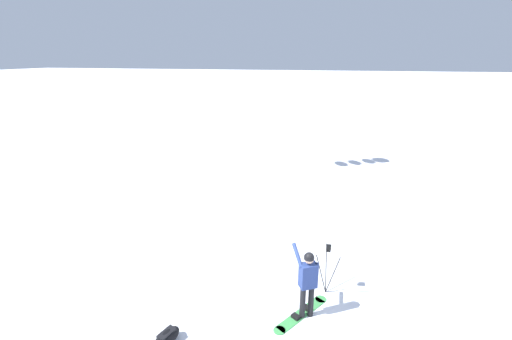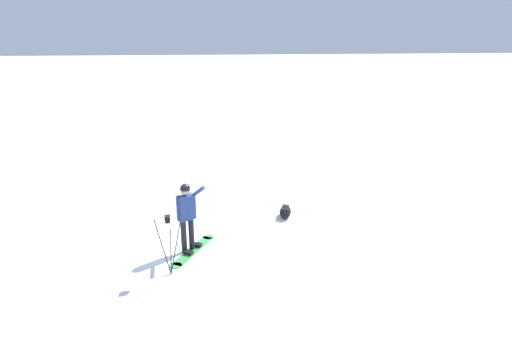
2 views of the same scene
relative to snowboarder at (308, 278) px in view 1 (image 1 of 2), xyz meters
The scene contains 5 objects.
ground_plane 1.24m from the snowboarder, 108.76° to the right, with size 300.00×300.00×0.00m, color white.
snowboarder is the anchor object (origin of this frame).
snowboard 1.08m from the snowboarder, 166.08° to the left, with size 1.15×1.63×0.10m.
gear_bag_large 3.45m from the snowboarder, 151.09° to the right, with size 0.54×0.75×0.32m.
camera_tripod 1.11m from the snowboarder, 67.95° to the left, with size 0.63×0.66×1.43m.
Camera 1 is at (0.68, -6.58, 6.12)m, focal length 24.43 mm.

